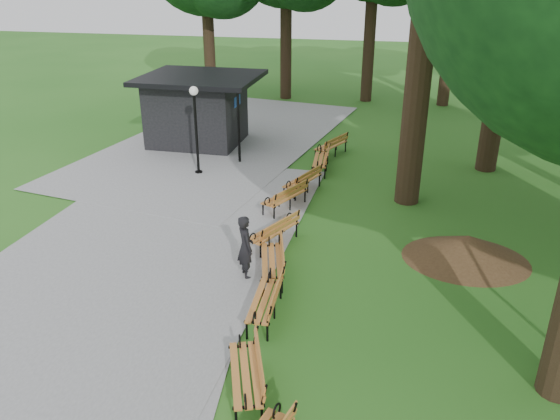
% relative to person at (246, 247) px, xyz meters
% --- Properties ---
extents(ground, '(100.00, 100.00, 0.00)m').
position_rel_person_xyz_m(ground, '(0.69, -2.93, -0.83)').
color(ground, '#27651D').
rests_on(ground, ground).
extents(path, '(12.00, 38.00, 0.06)m').
position_rel_person_xyz_m(path, '(-3.31, 0.07, -0.80)').
color(path, gray).
rests_on(path, ground).
extents(person, '(0.67, 0.73, 1.67)m').
position_rel_person_xyz_m(person, '(0.00, 0.00, 0.00)').
color(person, black).
rests_on(person, ground).
extents(kiosk, '(4.83, 4.21, 2.99)m').
position_rel_person_xyz_m(kiosk, '(-5.02, 10.48, 0.66)').
color(kiosk, black).
rests_on(kiosk, ground).
extents(lamp_post, '(0.32, 0.32, 3.27)m').
position_rel_person_xyz_m(lamp_post, '(-3.72, 6.84, 1.51)').
color(lamp_post, black).
rests_on(lamp_post, ground).
extents(dirt_mound, '(2.79, 2.79, 0.72)m').
position_rel_person_xyz_m(dirt_mound, '(5.49, 2.05, -0.47)').
color(dirt_mound, '#47301C').
rests_on(dirt_mound, ground).
extents(bench_2, '(1.23, 2.00, 0.88)m').
position_rel_person_xyz_m(bench_2, '(1.10, -4.04, -0.39)').
color(bench_2, '#C6732D').
rests_on(bench_2, ground).
extents(bench_3, '(0.72, 1.92, 0.88)m').
position_rel_person_xyz_m(bench_3, '(0.88, -1.65, -0.39)').
color(bench_3, '#C6732D').
rests_on(bench_3, ground).
extents(bench_4, '(1.09, 2.00, 0.88)m').
position_rel_person_xyz_m(bench_4, '(0.63, 0.16, -0.39)').
color(bench_4, '#C6732D').
rests_on(bench_4, ground).
extents(bench_5, '(1.39, 1.99, 0.88)m').
position_rel_person_xyz_m(bench_5, '(0.29, 1.78, -0.39)').
color(bench_5, '#C6732D').
rests_on(bench_5, ground).
extents(bench_6, '(1.40, 1.99, 0.88)m').
position_rel_person_xyz_m(bench_6, '(0.10, 4.27, -0.39)').
color(bench_6, '#C6732D').
rests_on(bench_6, ground).
extents(bench_7, '(1.27, 2.00, 0.88)m').
position_rel_person_xyz_m(bench_7, '(0.40, 5.81, -0.39)').
color(bench_7, '#C6732D').
rests_on(bench_7, ground).
extents(bench_8, '(0.78, 1.94, 0.88)m').
position_rel_person_xyz_m(bench_8, '(0.70, 8.09, -0.39)').
color(bench_8, '#C6732D').
rests_on(bench_8, ground).
extents(bench_9, '(1.36, 2.00, 0.88)m').
position_rel_person_xyz_m(bench_9, '(0.85, 9.98, -0.39)').
color(bench_9, '#C6732D').
rests_on(bench_9, ground).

